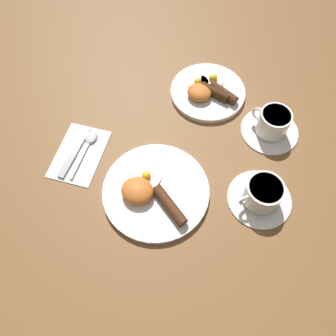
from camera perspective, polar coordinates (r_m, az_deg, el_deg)
name	(u,v)px	position (r m, az deg, el deg)	size (l,w,h in m)	color
ground_plane	(156,192)	(0.83, -2.10, -4.26)	(3.00, 3.00, 0.00)	brown
breakfast_plate_near	(154,191)	(0.82, -2.52, -4.06)	(0.27, 0.27, 0.05)	white
breakfast_plate_far	(208,91)	(1.00, 6.96, 13.12)	(0.22, 0.22, 0.05)	white
teacup_near	(262,195)	(0.83, 16.01, -4.46)	(0.16, 0.16, 0.07)	white
teacup_far	(272,124)	(0.94, 17.65, 7.25)	(0.16, 0.16, 0.08)	white
napkin	(79,154)	(0.92, -15.17, 2.44)	(0.12, 0.18, 0.01)	white
knife	(73,154)	(0.91, -16.17, 2.29)	(0.02, 0.17, 0.01)	silver
spoon	(89,142)	(0.92, -13.64, 4.43)	(0.03, 0.16, 0.01)	silver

